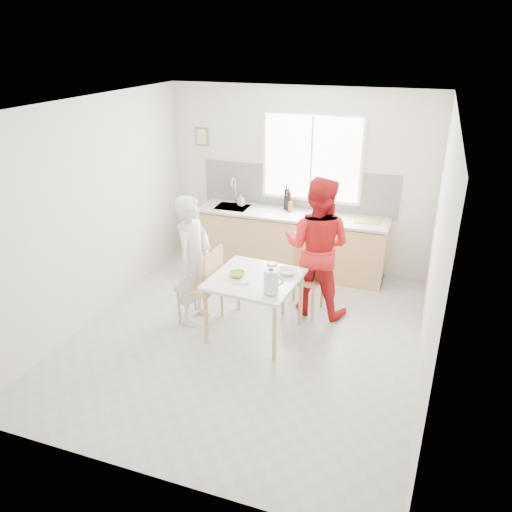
{
  "coord_description": "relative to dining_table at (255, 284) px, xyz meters",
  "views": [
    {
      "loc": [
        1.81,
        -4.82,
        3.34
      ],
      "look_at": [
        0.05,
        0.2,
        0.97
      ],
      "focal_mm": 35.0,
      "sensor_mm": 36.0,
      "label": 1
    }
  ],
  "objects": [
    {
      "name": "chair_left",
      "position": [
        -0.67,
        0.06,
        -0.13
      ],
      "size": [
        0.5,
        0.5,
        1.0
      ],
      "rotation": [
        0.0,
        0.0,
        -1.66
      ],
      "color": "#DAAE75",
      "rests_on": "ground"
    },
    {
      "name": "ground",
      "position": [
        -0.08,
        -0.07,
        -0.68
      ],
      "size": [
        4.5,
        4.5,
        0.0
      ],
      "primitive_type": "plane",
      "color": "#B7B7B2",
      "rests_on": "ground"
    },
    {
      "name": "picture_frame",
      "position": [
        -1.63,
        2.16,
        1.22
      ],
      "size": [
        0.22,
        0.03,
        0.28
      ],
      "color": "#559041",
      "rests_on": "room_shell"
    },
    {
      "name": "kitchen_counter",
      "position": [
        -0.08,
        1.88,
        -0.26
      ],
      "size": [
        2.84,
        0.64,
        1.37
      ],
      "color": "#DAAE75",
      "rests_on": "ground"
    },
    {
      "name": "person_white",
      "position": [
        -0.81,
        0.07,
        0.14
      ],
      "size": [
        0.44,
        0.63,
        1.64
      ],
      "primitive_type": "imported",
      "rotation": [
        0.0,
        0.0,
        1.49
      ],
      "color": "white",
      "rests_on": "ground"
    },
    {
      "name": "chair_far",
      "position": [
        0.42,
        0.79,
        -0.12
      ],
      "size": [
        0.5,
        0.5,
        1.01
      ],
      "rotation": [
        0.0,
        0.0,
        -0.09
      ],
      "color": "#DAAE75",
      "rests_on": "ground"
    },
    {
      "name": "window",
      "position": [
        0.12,
        2.15,
        1.02
      ],
      "size": [
        1.5,
        0.06,
        1.3
      ],
      "color": "white",
      "rests_on": "room_shell"
    },
    {
      "name": "soap_bottle",
      "position": [
        -0.92,
        1.99,
        0.33
      ],
      "size": [
        0.1,
        0.1,
        0.17
      ],
      "primitive_type": "imported",
      "rotation": [
        0.0,
        0.0,
        -0.34
      ],
      "color": "#999999",
      "rests_on": "kitchen_counter"
    },
    {
      "name": "green_box",
      "position": [
        0.12,
        0.27,
        0.12
      ],
      "size": [
        0.11,
        0.11,
        0.09
      ],
      "primitive_type": "cube",
      "rotation": [
        0.0,
        0.0,
        -0.09
      ],
      "color": "#A1C92E",
      "rests_on": "dining_table"
    },
    {
      "name": "backsplash",
      "position": [
        -0.08,
        2.17,
        0.55
      ],
      "size": [
        3.0,
        0.02,
        0.65
      ],
      "primitive_type": "cube",
      "color": "white",
      "rests_on": "room_shell"
    },
    {
      "name": "bowl_green",
      "position": [
        -0.2,
        -0.03,
        0.11
      ],
      "size": [
        0.2,
        0.2,
        0.06
      ],
      "primitive_type": "imported",
      "rotation": [
        0.0,
        0.0,
        -0.09
      ],
      "color": "#ABCD2F",
      "rests_on": "dining_table"
    },
    {
      "name": "bowl_white",
      "position": [
        0.32,
        0.22,
        0.1
      ],
      "size": [
        0.24,
        0.24,
        0.05
      ],
      "primitive_type": "imported",
      "rotation": [
        0.0,
        0.0,
        -0.09
      ],
      "color": "white",
      "rests_on": "dining_table"
    },
    {
      "name": "dining_table",
      "position": [
        0.0,
        0.0,
        0.0
      ],
      "size": [
        1.06,
        1.06,
        0.75
      ],
      "rotation": [
        0.0,
        0.0,
        -0.09
      ],
      "color": "white",
      "rests_on": "ground"
    },
    {
      "name": "spoon",
      "position": [
        -0.1,
        -0.21,
        0.09
      ],
      "size": [
        0.16,
        0.05,
        0.01
      ],
      "primitive_type": "cylinder",
      "rotation": [
        0.0,
        1.57,
        0.26
      ],
      "color": "#A5A5AA",
      "rests_on": "dining_table"
    },
    {
      "name": "wine_bottle_b",
      "position": [
        -0.16,
        1.98,
        0.39
      ],
      "size": [
        0.07,
        0.07,
        0.3
      ],
      "primitive_type": "cylinder",
      "color": "black",
      "rests_on": "kitchen_counter"
    },
    {
      "name": "milk_jug",
      "position": [
        0.3,
        -0.31,
        0.23
      ],
      "size": [
        0.23,
        0.16,
        0.29
      ],
      "rotation": [
        0.0,
        0.0,
        -0.09
      ],
      "color": "white",
      "rests_on": "dining_table"
    },
    {
      "name": "person_red",
      "position": [
        0.55,
        0.78,
        0.23
      ],
      "size": [
        0.93,
        0.76,
        1.81
      ],
      "primitive_type": "imported",
      "rotation": [
        0.0,
        0.0,
        3.06
      ],
      "color": "red",
      "rests_on": "ground"
    },
    {
      "name": "room_shell",
      "position": [
        -0.08,
        -0.07,
        0.97
      ],
      "size": [
        4.5,
        4.5,
        4.5
      ],
      "color": "silver",
      "rests_on": "ground"
    },
    {
      "name": "wine_bottle_a",
      "position": [
        -0.22,
        2.04,
        0.4
      ],
      "size": [
        0.07,
        0.07,
        0.32
      ],
      "primitive_type": "cylinder",
      "color": "black",
      "rests_on": "kitchen_counter"
    },
    {
      "name": "cutting_board",
      "position": [
        1.01,
        1.9,
        0.25
      ],
      "size": [
        0.37,
        0.27,
        0.01
      ],
      "primitive_type": "cube",
      "rotation": [
        0.0,
        0.0,
        0.07
      ],
      "color": "#8BC52D",
      "rests_on": "kitchen_counter"
    },
    {
      "name": "jar_amber",
      "position": [
        -0.12,
        1.93,
        0.32
      ],
      "size": [
        0.06,
        0.06,
        0.16
      ],
      "primitive_type": "cylinder",
      "color": "brown",
      "rests_on": "kitchen_counter"
    }
  ]
}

